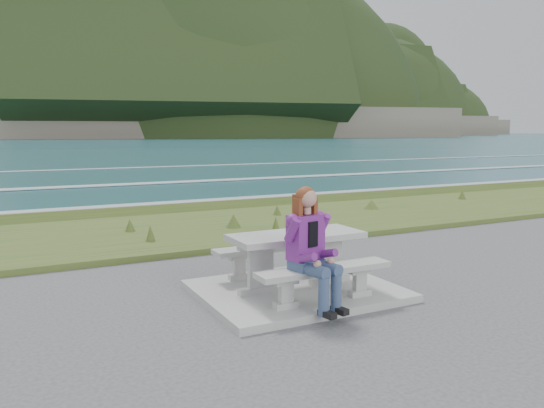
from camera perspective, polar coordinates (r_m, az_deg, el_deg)
name	(u,v)px	position (r m, az deg, el deg)	size (l,w,h in m)	color
concrete_slab	(296,291)	(7.31, 2.62, -9.31)	(2.60, 2.10, 0.10)	#979793
picnic_table	(296,245)	(7.15, 2.65, -4.46)	(1.80, 0.75, 0.75)	#979793
bench_landward	(324,275)	(6.63, 5.66, -7.56)	(1.80, 0.35, 0.45)	#979793
bench_seaward	(273,252)	(7.81, 0.08, -5.16)	(1.80, 0.35, 0.45)	#979793
grass_verge	(184,232)	(11.81, -9.49, -3.03)	(160.00, 4.50, 0.22)	#30521E
shore_drop	(150,214)	(14.56, -12.95, -1.07)	(160.00, 0.80, 2.20)	brown
ocean	(74,202)	(31.60, -20.52, 0.18)	(1600.00, 1600.00, 0.09)	#225561
headland_range	(259,122)	(448.35, -1.46, 8.84)	(729.83, 363.95, 218.80)	brown
seated_woman	(314,264)	(6.35, 4.58, -6.50)	(0.55, 0.80, 1.46)	navy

